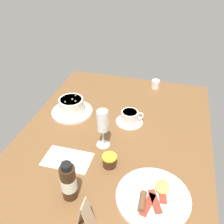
{
  "coord_description": "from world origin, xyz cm",
  "views": [
    {
      "loc": [
        84.04,
        21.13,
        72.84
      ],
      "look_at": [
        -4.36,
        -2.64,
        8.36
      ],
      "focal_mm": 40.08,
      "sensor_mm": 36.0,
      "label": 1
    }
  ],
  "objects_px": {
    "sauce_bottle_brown": "(69,182)",
    "breakfast_plate": "(153,197)",
    "menu_card": "(84,215)",
    "cutlery_setting": "(68,159)",
    "porridge_bowl": "(72,107)",
    "coffee_cup": "(130,117)",
    "wine_glass": "(103,123)",
    "creamer_jug": "(156,84)",
    "jam_jar": "(110,161)"
  },
  "relations": [
    {
      "from": "jam_jar",
      "to": "breakfast_plate",
      "type": "xyz_separation_m",
      "value": [
        0.11,
        0.18,
        -0.02
      ]
    },
    {
      "from": "coffee_cup",
      "to": "wine_glass",
      "type": "distance_m",
      "value": 0.22
    },
    {
      "from": "coffee_cup",
      "to": "creamer_jug",
      "type": "xyz_separation_m",
      "value": [
        -0.36,
        0.08,
        -0.0
      ]
    },
    {
      "from": "creamer_jug",
      "to": "wine_glass",
      "type": "distance_m",
      "value": 0.58
    },
    {
      "from": "breakfast_plate",
      "to": "menu_card",
      "type": "xyz_separation_m",
      "value": [
        0.15,
        -0.19,
        0.05
      ]
    },
    {
      "from": "coffee_cup",
      "to": "sauce_bottle_brown",
      "type": "bearing_deg",
      "value": -13.6
    },
    {
      "from": "breakfast_plate",
      "to": "creamer_jug",
      "type": "bearing_deg",
      "value": -173.53
    },
    {
      "from": "coffee_cup",
      "to": "breakfast_plate",
      "type": "relative_size",
      "value": 0.52
    },
    {
      "from": "wine_glass",
      "to": "breakfast_plate",
      "type": "relative_size",
      "value": 0.69
    },
    {
      "from": "menu_card",
      "to": "cutlery_setting",
      "type": "bearing_deg",
      "value": -146.56
    },
    {
      "from": "creamer_jug",
      "to": "menu_card",
      "type": "distance_m",
      "value": 0.92
    },
    {
      "from": "sauce_bottle_brown",
      "to": "menu_card",
      "type": "xyz_separation_m",
      "value": [
        0.09,
        0.09,
        -0.01
      ]
    },
    {
      "from": "porridge_bowl",
      "to": "menu_card",
      "type": "xyz_separation_m",
      "value": [
        0.55,
        0.27,
        0.02
      ]
    },
    {
      "from": "sauce_bottle_brown",
      "to": "breakfast_plate",
      "type": "relative_size",
      "value": 0.61
    },
    {
      "from": "jam_jar",
      "to": "sauce_bottle_brown",
      "type": "distance_m",
      "value": 0.2
    },
    {
      "from": "sauce_bottle_brown",
      "to": "coffee_cup",
      "type": "bearing_deg",
      "value": 166.4
    },
    {
      "from": "cutlery_setting",
      "to": "jam_jar",
      "type": "relative_size",
      "value": 3.42
    },
    {
      "from": "creamer_jug",
      "to": "breakfast_plate",
      "type": "bearing_deg",
      "value": 6.47
    },
    {
      "from": "breakfast_plate",
      "to": "wine_glass",
      "type": "bearing_deg",
      "value": -131.49
    },
    {
      "from": "cutlery_setting",
      "to": "wine_glass",
      "type": "distance_m",
      "value": 0.2
    },
    {
      "from": "cutlery_setting",
      "to": "sauce_bottle_brown",
      "type": "height_order",
      "value": "sauce_bottle_brown"
    },
    {
      "from": "coffee_cup",
      "to": "menu_card",
      "type": "height_order",
      "value": "menu_card"
    },
    {
      "from": "porridge_bowl",
      "to": "breakfast_plate",
      "type": "bearing_deg",
      "value": 49.05
    },
    {
      "from": "cutlery_setting",
      "to": "jam_jar",
      "type": "bearing_deg",
      "value": 94.65
    },
    {
      "from": "cutlery_setting",
      "to": "menu_card",
      "type": "distance_m",
      "value": 0.3
    },
    {
      "from": "porridge_bowl",
      "to": "sauce_bottle_brown",
      "type": "height_order",
      "value": "sauce_bottle_brown"
    },
    {
      "from": "porridge_bowl",
      "to": "wine_glass",
      "type": "bearing_deg",
      "value": 49.64
    },
    {
      "from": "menu_card",
      "to": "breakfast_plate",
      "type": "bearing_deg",
      "value": 128.67
    },
    {
      "from": "jam_jar",
      "to": "breakfast_plate",
      "type": "distance_m",
      "value": 0.21
    },
    {
      "from": "cutlery_setting",
      "to": "sauce_bottle_brown",
      "type": "xyz_separation_m",
      "value": [
        0.15,
        0.07,
        0.07
      ]
    },
    {
      "from": "coffee_cup",
      "to": "breakfast_plate",
      "type": "xyz_separation_m",
      "value": [
        0.4,
        0.16,
        -0.02
      ]
    },
    {
      "from": "coffee_cup",
      "to": "menu_card",
      "type": "relative_size",
      "value": 1.16
    },
    {
      "from": "creamer_jug",
      "to": "sauce_bottle_brown",
      "type": "xyz_separation_m",
      "value": [
        0.82,
        -0.19,
        0.04
      ]
    },
    {
      "from": "porridge_bowl",
      "to": "jam_jar",
      "type": "bearing_deg",
      "value": 43.38
    },
    {
      "from": "coffee_cup",
      "to": "creamer_jug",
      "type": "bearing_deg",
      "value": 167.94
    },
    {
      "from": "breakfast_plate",
      "to": "menu_card",
      "type": "height_order",
      "value": "menu_card"
    },
    {
      "from": "coffee_cup",
      "to": "cutlery_setting",
      "type": "bearing_deg",
      "value": -31.27
    },
    {
      "from": "sauce_bottle_brown",
      "to": "breakfast_plate",
      "type": "height_order",
      "value": "sauce_bottle_brown"
    },
    {
      "from": "creamer_jug",
      "to": "wine_glass",
      "type": "xyz_separation_m",
      "value": [
        0.55,
        -0.15,
        0.09
      ]
    },
    {
      "from": "cutlery_setting",
      "to": "coffee_cup",
      "type": "height_order",
      "value": "coffee_cup"
    },
    {
      "from": "cutlery_setting",
      "to": "jam_jar",
      "type": "distance_m",
      "value": 0.17
    },
    {
      "from": "wine_glass",
      "to": "menu_card",
      "type": "relative_size",
      "value": 1.55
    },
    {
      "from": "cutlery_setting",
      "to": "wine_glass",
      "type": "bearing_deg",
      "value": 137.8
    },
    {
      "from": "wine_glass",
      "to": "jam_jar",
      "type": "height_order",
      "value": "wine_glass"
    },
    {
      "from": "porridge_bowl",
      "to": "breakfast_plate",
      "type": "height_order",
      "value": "porridge_bowl"
    },
    {
      "from": "wine_glass",
      "to": "menu_card",
      "type": "height_order",
      "value": "wine_glass"
    },
    {
      "from": "sauce_bottle_brown",
      "to": "breakfast_plate",
      "type": "bearing_deg",
      "value": 102.49
    },
    {
      "from": "cutlery_setting",
      "to": "wine_glass",
      "type": "relative_size",
      "value": 1.09
    },
    {
      "from": "coffee_cup",
      "to": "porridge_bowl",
      "type": "bearing_deg",
      "value": -90.14
    },
    {
      "from": "breakfast_plate",
      "to": "menu_card",
      "type": "distance_m",
      "value": 0.25
    }
  ]
}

